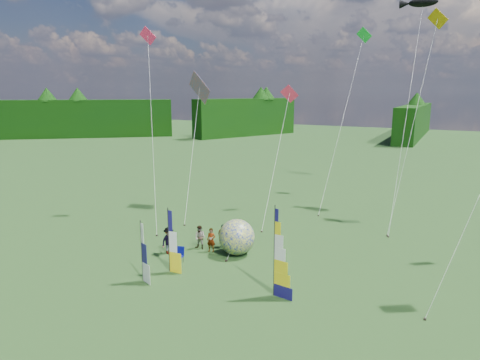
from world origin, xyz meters
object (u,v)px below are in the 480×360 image
at_px(feather_banner_main, 274,253).
at_px(side_banner_left, 169,241).
at_px(spectator_b, 200,237).
at_px(spectator_c, 169,240).
at_px(bol_inflatable, 237,237).
at_px(camp_chair, 179,255).
at_px(kite_whale, 408,100).
at_px(side_banner_far, 142,252).
at_px(spectator_a, 211,240).
at_px(spectator_d, 223,236).

bearing_deg(feather_banner_main, side_banner_left, -170.40).
distance_m(spectator_b, spectator_c, 2.12).
bearing_deg(side_banner_left, bol_inflatable, 61.16).
distance_m(camp_chair, kite_whale, 21.68).
height_order(feather_banner_main, bol_inflatable, feather_banner_main).
distance_m(side_banner_far, kite_whale, 23.73).
xyz_separation_m(side_banner_left, bol_inflatable, (2.21, 4.22, -0.71)).
xyz_separation_m(side_banner_far, spectator_a, (1.10, 5.53, -0.90)).
height_order(spectator_a, spectator_d, spectator_a).
bearing_deg(side_banner_left, camp_chair, 100.35).
xyz_separation_m(feather_banner_main, camp_chair, (-6.82, 1.21, -1.83)).
bearing_deg(side_banner_far, kite_whale, 81.79).
relative_size(spectator_b, camp_chair, 1.59).
xyz_separation_m(feather_banner_main, spectator_a, (-6.04, 3.78, -1.54)).
bearing_deg(spectator_a, side_banner_far, -112.61).
bearing_deg(bol_inflatable, spectator_c, -154.15).
distance_m(side_banner_far, camp_chair, 3.20).
bearing_deg(spectator_d, side_banner_left, 95.72).
height_order(side_banner_left, side_banner_far, side_banner_left).
xyz_separation_m(side_banner_far, bol_inflatable, (2.79, 5.90, -0.53)).
relative_size(spectator_c, kite_whale, 0.09).
bearing_deg(spectator_a, bol_inflatable, 0.96).
height_order(spectator_b, spectator_d, spectator_b).
bearing_deg(kite_whale, spectator_b, -120.50).
bearing_deg(camp_chair, side_banner_left, -91.24).
distance_m(spectator_d, kite_whale, 18.33).
distance_m(side_banner_left, kite_whale, 22.02).
bearing_deg(bol_inflatable, side_banner_left, -117.61).
bearing_deg(camp_chair, kite_whale, 44.24).
bearing_deg(camp_chair, spectator_a, 60.44).
bearing_deg(feather_banner_main, spectator_c, 174.00).
relative_size(spectator_d, camp_chair, 1.57).
relative_size(side_banner_left, kite_whale, 0.19).
distance_m(side_banner_far, spectator_d, 6.84).
xyz_separation_m(side_banner_far, spectator_b, (0.18, 5.62, -0.89)).
bearing_deg(kite_whale, camp_chair, -115.36).
bearing_deg(spectator_c, camp_chair, -114.75).
xyz_separation_m(spectator_b, camp_chair, (0.15, -2.67, -0.30)).
bearing_deg(side_banner_left, spectator_c, 126.12).
bearing_deg(side_banner_left, spectator_a, 81.16).
xyz_separation_m(side_banner_left, kite_whale, (10.42, 17.76, 7.81)).
distance_m(bol_inflatable, kite_whale, 17.98).
xyz_separation_m(side_banner_left, spectator_d, (0.77, 4.96, -1.08)).
distance_m(spectator_a, spectator_b, 0.93).
relative_size(spectator_a, spectator_d, 1.01).
xyz_separation_m(spectator_b, kite_whale, (10.83, 13.82, 8.88)).
relative_size(side_banner_far, spectator_a, 2.13).
xyz_separation_m(spectator_a, spectator_b, (-0.92, 0.09, 0.00)).
height_order(spectator_b, spectator_c, spectator_c).
height_order(spectator_a, spectator_b, spectator_b).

